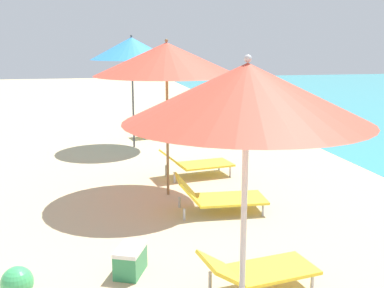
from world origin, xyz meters
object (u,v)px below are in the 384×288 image
lounger_second_shoreside (257,270)px  person_walking_near (262,101)px  umbrella_third (167,59)px  lounger_farthest_shoreside (160,128)px  umbrella_second (247,93)px  cooler_box (130,260)px  lounger_third_inland (218,196)px  umbrella_farthest (132,49)px  lounger_third_shoreside (196,163)px  beach_ball (17,282)px

lounger_second_shoreside → person_walking_near: (3.50, 9.30, 0.70)m
umbrella_third → lounger_farthest_shoreside: 5.94m
person_walking_near → umbrella_second: bearing=-119.0°
umbrella_second → cooler_box: (-0.81, 1.84, -2.21)m
lounger_third_inland → umbrella_farthest: umbrella_farthest is taller
lounger_third_shoreside → lounger_farthest_shoreside: bearing=82.9°
lounger_second_shoreside → person_walking_near: 9.96m
lounger_farthest_shoreside → lounger_third_shoreside: bearing=-97.6°
lounger_third_inland → cooler_box: size_ratio=2.74×
umbrella_third → umbrella_farthest: (-0.27, 4.21, 0.14)m
umbrella_second → lounger_third_inland: (0.78, 3.67, -2.11)m
lounger_second_shoreside → umbrella_second: bearing=-125.4°
lounger_second_shoreside → lounger_third_shoreside: 4.70m
umbrella_second → person_walking_near: 11.25m
lounger_farthest_shoreside → person_walking_near: 3.39m
lounger_third_inland → umbrella_third: bearing=125.5°
lounger_second_shoreside → umbrella_farthest: bearing=86.3°
lounger_third_shoreside → lounger_third_inland: size_ratio=1.04×
person_walking_near → beach_ball: (-6.12, -8.84, -0.80)m
lounger_third_inland → beach_ball: (-2.86, -2.10, -0.09)m
umbrella_farthest → cooler_box: (-0.66, -7.09, -2.46)m
umbrella_second → lounger_third_inland: umbrella_second is taller
umbrella_farthest → lounger_farthest_shoreside: umbrella_farthest is taller
lounger_farthest_shoreside → person_walking_near: (3.31, 0.21, 0.71)m
umbrella_second → person_walking_near: umbrella_second is taller
umbrella_farthest → umbrella_third: bearing=-86.3°
umbrella_second → lounger_third_shoreside: umbrella_second is taller
person_walking_near → cooler_box: bearing=-127.3°
lounger_second_shoreside → umbrella_third: umbrella_third is taller
umbrella_farthest → person_walking_near: size_ratio=1.84×
umbrella_third → person_walking_near: 7.07m
umbrella_third → lounger_third_shoreside: (0.76, 1.06, -2.20)m
lounger_third_inland → person_walking_near: bearing=67.4°
lounger_second_shoreside → umbrella_third: (-0.44, 3.62, 2.21)m
lounger_farthest_shoreside → lounger_second_shoreside: bearing=-100.5°
cooler_box → person_walking_near: bearing=60.4°
beach_ball → lounger_second_shoreside: bearing=-9.9°
lounger_second_shoreside → umbrella_farthest: size_ratio=0.47×
umbrella_third → person_walking_near: bearing=55.3°
umbrella_third → cooler_box: bearing=-107.8°
beach_ball → lounger_third_inland: bearing=36.4°
lounger_third_inland → lounger_farthest_shoreside: (-0.04, 6.53, -0.01)m
lounger_third_shoreside → beach_ball: 5.16m
lounger_third_shoreside → lounger_third_inland: lounger_third_inland is taller
umbrella_farthest → person_walking_near: umbrella_farthest is taller
umbrella_second → cooler_box: 2.99m
lounger_second_shoreside → lounger_third_inland: (0.23, 2.56, -0.01)m
beach_ball → umbrella_third: bearing=55.3°
beach_ball → umbrella_second: bearing=-37.0°
umbrella_farthest → person_walking_near: bearing=19.3°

